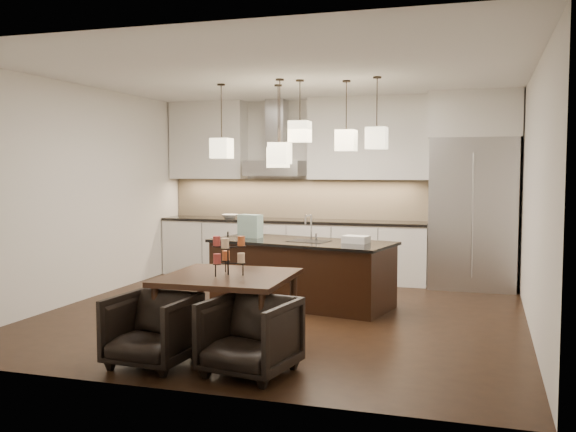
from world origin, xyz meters
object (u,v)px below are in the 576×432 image
(dining_table, at_px, (228,311))
(armchair_left, at_px, (152,330))
(refrigerator, at_px, (473,214))
(island_body, at_px, (302,274))
(armchair_right, at_px, (250,336))

(dining_table, relative_size, armchair_left, 1.70)
(armchair_left, bearing_deg, refrigerator, 64.76)
(island_body, xyz_separation_m, dining_table, (-0.14, -2.07, -0.04))
(island_body, bearing_deg, dining_table, -82.33)
(dining_table, distance_m, armchair_right, 0.85)
(refrigerator, bearing_deg, armchair_right, -110.21)
(refrigerator, height_order, dining_table, refrigerator)
(dining_table, bearing_deg, refrigerator, 59.43)
(armchair_right, bearing_deg, dining_table, 134.44)
(refrigerator, xyz_separation_m, island_body, (-2.03, -1.82, -0.69))
(refrigerator, bearing_deg, island_body, -138.07)
(armchair_left, distance_m, armchair_right, 0.90)
(refrigerator, xyz_separation_m, armchair_left, (-2.59, -4.61, -0.76))
(refrigerator, xyz_separation_m, armchair_right, (-1.69, -4.59, -0.75))
(island_body, bearing_deg, armchair_left, -89.82)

